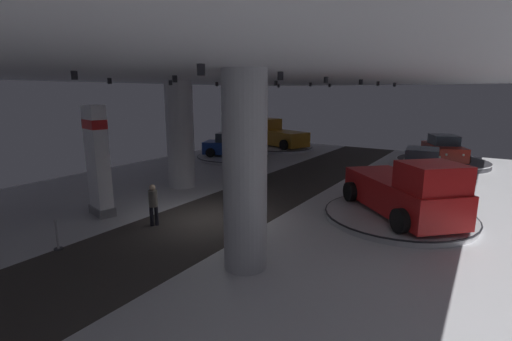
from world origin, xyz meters
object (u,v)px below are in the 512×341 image
Objects in this scene: display_car_deep_right at (443,149)px; column_left at (180,135)px; display_platform_deep_right at (442,162)px; visitor_walking_near at (242,177)px; pickup_truck_mid_right at (405,192)px; display_car_far_right at (421,166)px; display_platform_deep_left at (280,147)px; column_right at (245,173)px; display_car_far_left at (232,146)px; display_platform_far_left at (233,157)px; display_platform_far_right at (419,183)px; brand_sign_pylon at (98,160)px; display_platform_mid_right at (398,216)px; visitor_walking_far at (153,202)px; pickup_truck_deep_left at (278,135)px.

column_left is at bearing -128.01° from display_car_deep_right.
visitor_walking_near is at bearing -117.81° from display_platform_deep_right.
display_car_far_right is (-0.43, 6.26, -0.13)m from pickup_truck_mid_right.
column_left reaches higher than pickup_truck_mid_right.
pickup_truck_mid_right is 6.27m from display_car_far_right.
column_left is at bearing -81.99° from display_platform_deep_left.
column_right reaches higher than display_car_far_left.
display_platform_far_left is 14.73m from display_platform_deep_right.
pickup_truck_mid_right reaches higher than display_platform_far_left.
display_car_deep_right reaches higher than display_platform_far_right.
brand_sign_pylon is 0.97× the size of display_car_far_left.
pickup_truck_mid_right is 1.20× the size of display_car_far_right.
display_platform_mid_right is 1.24× the size of display_car_far_left.
display_platform_far_right is at bearing 49.85° from brand_sign_pylon.
display_car_deep_right reaches higher than visitor_walking_near.
pickup_truck_mid_right is 0.88× the size of display_platform_deep_right.
brand_sign_pylon is 19.55m from display_platform_deep_left.
display_platform_far_left is 1.16× the size of display_car_deep_right.
display_platform_mid_right is 0.95× the size of display_platform_deep_right.
display_platform_far_right is at bearing -5.30° from display_platform_far_left.
visitor_walking_far is (5.95, -12.90, -0.09)m from display_car_far_left.
visitor_walking_far is (5.56, -19.11, -0.28)m from pickup_truck_deep_left.
visitor_walking_far is (-4.70, 0.81, -1.84)m from column_right.
display_platform_far_left is 6.12m from display_platform_deep_left.
brand_sign_pylon reaches higher than display_platform_deep_right.
brand_sign_pylon is 0.87× the size of display_platform_far_right.
brand_sign_pylon is at bearing -76.57° from display_platform_far_left.
display_platform_deep_left is 1.09m from pickup_truck_deep_left.
pickup_truck_deep_left is at bearing 99.13° from column_left.
display_platform_mid_right is 18.77m from pickup_truck_deep_left.
display_car_far_left is at bearing 151.83° from display_platform_mid_right.
pickup_truck_mid_right reaches higher than visitor_walking_near.
display_platform_deep_left is (-12.78, 13.31, -0.01)m from display_platform_mid_right.
display_platform_far_right is 14.55m from display_platform_deep_left.
brand_sign_pylon is 1.01× the size of display_car_far_right.
display_car_far_left reaches higher than display_platform_far_right.
brand_sign_pylon reaches higher than display_platform_deep_left.
display_platform_deep_right is at bearing 61.32° from brand_sign_pylon.
display_platform_far_right is at bearing 43.70° from visitor_walking_near.
visitor_walking_far is at bearing -65.24° from display_car_far_left.
display_platform_deep_left is (0.69, 6.10, -0.85)m from display_car_far_left.
display_platform_far_right is 3.19× the size of visitor_walking_near.
pickup_truck_deep_left is 3.58× the size of visitor_walking_near.
pickup_truck_mid_right is 1.15× the size of display_car_deep_right.
pickup_truck_deep_left is 15.23m from visitor_walking_near.
visitor_walking_near is at bearing 85.08° from visitor_walking_far.
display_platform_deep_right is 15.40m from visitor_walking_near.
pickup_truck_mid_right is at bearing -86.05° from display_car_far_right.
display_platform_far_left is 13.29m from display_platform_far_right.
display_car_far_right is (10.58, 6.88, -1.67)m from column_left.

